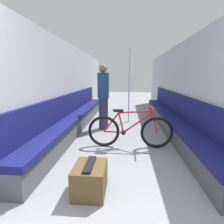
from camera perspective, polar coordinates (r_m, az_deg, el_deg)
name	(u,v)px	position (r m, az deg, el deg)	size (l,w,h in m)	color
wall_left	(67,87)	(4.74, -14.48, 7.88)	(0.10, 10.19, 2.23)	#B2B2B7
wall_right	(183,88)	(4.70, 22.13, 7.37)	(0.10, 10.19, 2.23)	#B2B2B7
bench_seat_row_left	(76,118)	(4.74, -11.66, -1.80)	(0.41, 5.63, 0.95)	#4C4C51
bench_seat_row_right	(172,119)	(4.70, 19.00, -2.30)	(0.41, 5.63, 0.95)	#4C4C51
bicycle	(130,131)	(3.47, 5.84, -6.14)	(1.67, 0.46, 0.81)	black
grab_pole_near	(129,87)	(5.30, 5.58, 8.11)	(0.08, 0.08, 2.21)	gray
passenger_standing	(103,96)	(4.60, -2.84, 5.12)	(0.30, 0.30, 1.69)	#332D4C
luggage_bag	(90,179)	(2.26, -7.18, -20.84)	(0.37, 0.45, 0.38)	brown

